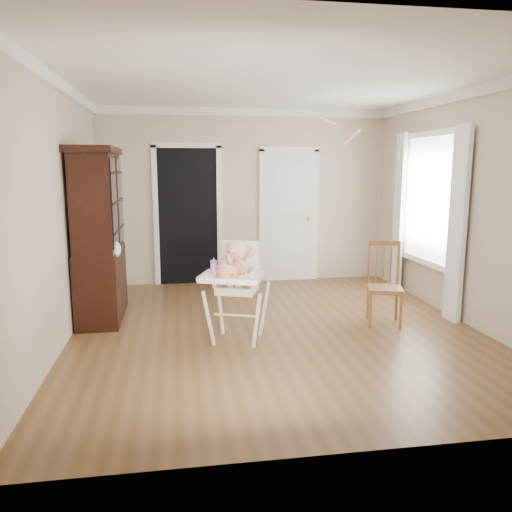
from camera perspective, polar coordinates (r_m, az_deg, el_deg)
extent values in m
plane|color=brown|center=(5.71, 2.29, -8.40)|extent=(5.00, 5.00, 0.00)
plane|color=white|center=(5.49, 2.50, 19.41)|extent=(5.00, 5.00, 0.00)
plane|color=#C2AF97|center=(7.89, -1.24, 6.76)|extent=(4.50, 0.00, 4.50)
plane|color=#C2AF97|center=(5.45, -21.54, 4.54)|extent=(0.00, 5.00, 5.00)
plane|color=#C2AF97|center=(6.28, 23.03, 5.09)|extent=(0.00, 5.00, 5.00)
cube|color=black|center=(7.83, -7.77, 4.44)|extent=(0.90, 0.03, 2.10)
cube|color=white|center=(7.83, -11.37, 4.33)|extent=(0.08, 0.05, 2.18)
cube|color=white|center=(7.85, -4.19, 4.52)|extent=(0.08, 0.05, 2.18)
cube|color=white|center=(7.80, -7.97, 12.43)|extent=(1.06, 0.05, 0.08)
cube|color=white|center=(8.02, 3.77, 4.46)|extent=(0.80, 0.05, 2.05)
cube|color=white|center=(7.94, 0.65, 4.43)|extent=(0.08, 0.05, 2.13)
cube|color=white|center=(8.13, 6.79, 4.49)|extent=(0.08, 0.05, 2.13)
sphere|color=gold|center=(8.07, 6.04, 4.28)|extent=(0.06, 0.06, 0.06)
cube|color=white|center=(6.96, 19.43, 6.15)|extent=(0.02, 1.20, 1.60)
cube|color=white|center=(6.95, 19.70, 13.07)|extent=(0.06, 1.36, 0.08)
cube|color=white|center=(6.26, 22.03, 3.30)|extent=(0.08, 0.28, 2.30)
cube|color=white|center=(7.63, 16.01, 4.75)|extent=(0.08, 0.28, 2.30)
cylinder|color=white|center=(5.14, -5.43, -7.23)|extent=(0.16, 0.10, 0.62)
cylinder|color=white|center=(5.03, 0.05, -7.57)|extent=(0.10, 0.16, 0.62)
cylinder|color=white|center=(5.56, -4.12, -5.86)|extent=(0.10, 0.16, 0.62)
cylinder|color=white|center=(5.46, 0.95, -6.15)|extent=(0.16, 0.10, 0.62)
cylinder|color=white|center=(5.24, -2.27, -6.79)|extent=(0.46, 0.18, 0.02)
cube|color=silver|center=(5.22, -2.16, -3.69)|extent=(0.50, 0.48, 0.08)
cube|color=silver|center=(5.24, -4.27, -2.27)|extent=(0.16, 0.34, 0.19)
cube|color=silver|center=(5.15, -0.04, -2.45)|extent=(0.16, 0.34, 0.19)
cube|color=silver|center=(5.33, -1.76, -0.66)|extent=(0.39, 0.19, 0.45)
cube|color=white|center=(4.95, -2.82, -2.56)|extent=(0.68, 0.59, 0.03)
cube|color=white|center=(4.75, -3.39, -2.84)|extent=(0.56, 0.23, 0.04)
ellipsoid|color=beige|center=(5.21, -2.10, -1.91)|extent=(0.29, 0.26, 0.29)
sphere|color=beige|center=(5.17, -2.12, 0.67)|extent=(0.26, 0.26, 0.20)
sphere|color=red|center=(5.14, -2.26, -1.38)|extent=(0.15, 0.15, 0.15)
sphere|color=red|center=(5.10, -2.62, -0.01)|extent=(0.07, 0.07, 0.07)
sphere|color=red|center=(5.06, -0.55, 0.41)|extent=(0.07, 0.07, 0.07)
cylinder|color=silver|center=(4.91, -3.30, -2.43)|extent=(0.26, 0.26, 0.01)
cylinder|color=#DE2745|center=(4.90, -3.31, -1.77)|extent=(0.20, 0.20, 0.11)
cylinder|color=#F2E08C|center=(4.87, -3.13, -1.25)|extent=(0.09, 0.09, 0.02)
cylinder|color=pink|center=(5.09, -4.84, -1.42)|extent=(0.07, 0.07, 0.11)
cylinder|color=#885BA0|center=(5.08, -4.85, -0.68)|extent=(0.07, 0.07, 0.03)
cone|color=#885BA0|center=(5.08, -4.86, -0.31)|extent=(0.02, 0.02, 0.04)
cube|color=black|center=(6.30, -17.21, -3.07)|extent=(0.47, 1.13, 0.85)
cube|color=black|center=(6.16, -17.69, 5.97)|extent=(0.43, 1.13, 1.13)
cube|color=black|center=(5.85, -15.89, 5.86)|extent=(0.02, 0.49, 0.99)
cube|color=black|center=(6.41, -15.31, 6.23)|extent=(0.02, 0.49, 0.99)
cube|color=black|center=(6.15, -17.99, 11.42)|extent=(0.51, 1.21, 0.08)
ellipsoid|color=white|center=(5.86, -16.06, 0.74)|extent=(0.19, 0.15, 0.21)
cube|color=brown|center=(5.98, 14.48, -3.68)|extent=(0.49, 0.49, 0.05)
cylinder|color=brown|center=(5.86, 12.95, -6.04)|extent=(0.03, 0.03, 0.42)
cylinder|color=brown|center=(5.90, 16.21, -6.07)|extent=(0.03, 0.03, 0.42)
cylinder|color=brown|center=(6.18, 12.66, -5.17)|extent=(0.03, 0.03, 0.42)
cylinder|color=brown|center=(6.22, 15.75, -5.21)|extent=(0.03, 0.03, 0.42)
cylinder|color=brown|center=(6.08, 12.82, -0.78)|extent=(0.03, 0.03, 0.54)
cylinder|color=brown|center=(6.12, 15.95, -0.85)|extent=(0.03, 0.03, 0.54)
cube|color=brown|center=(6.06, 14.49, 1.44)|extent=(0.35, 0.14, 0.06)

